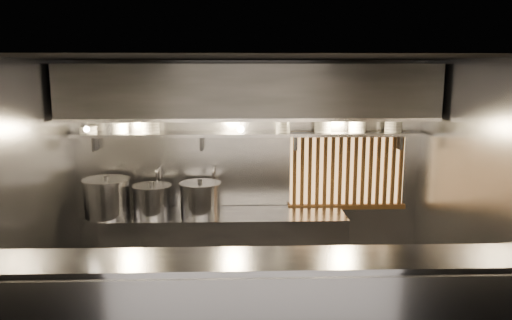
{
  "coord_description": "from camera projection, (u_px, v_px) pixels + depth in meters",
  "views": [
    {
      "loc": [
        -0.11,
        -4.92,
        2.7
      ],
      "look_at": [
        0.07,
        0.55,
        1.69
      ],
      "focal_mm": 35.0,
      "sensor_mm": 36.0,
      "label": 1
    }
  ],
  "objects": [
    {
      "name": "wall_back",
      "position": [
        249.0,
        169.0,
        6.55
      ],
      "size": [
        4.5,
        0.0,
        4.5
      ],
      "primitive_type": "plane",
      "rotation": [
        1.57,
        0.0,
        0.0
      ],
      "color": "gray",
      "rests_on": "floor"
    },
    {
      "name": "wall_right",
      "position": [
        469.0,
        196.0,
        5.15
      ],
      "size": [
        0.0,
        3.0,
        3.0
      ],
      "primitive_type": "plane",
      "rotation": [
        1.57,
        0.0,
        -1.57
      ],
      "color": "gray",
      "rests_on": "floor"
    },
    {
      "name": "stock_pot_right",
      "position": [
        200.0,
        198.0,
        6.25
      ],
      "size": [
        0.69,
        0.69,
        0.43
      ],
      "rotation": [
        0.0,
        0.0,
        0.43
      ],
      "color": "#95959A",
      "rests_on": "cooking_bench"
    },
    {
      "name": "heat_lamp",
      "position": [
        84.0,
        124.0,
        5.73
      ],
      "size": [
        0.25,
        0.35,
        0.2
      ],
      "color": "#95959A",
      "rests_on": "exhaust_hood"
    },
    {
      "name": "bowl_stack_6",
      "position": [
        393.0,
        125.0,
        6.32
      ],
      "size": [
        0.23,
        0.23,
        0.17
      ],
      "color": "silver",
      "rests_on": "bowl_shelf"
    },
    {
      "name": "cooking_bench",
      "position": [
        226.0,
        248.0,
        6.35
      ],
      "size": [
        3.0,
        0.7,
        0.9
      ],
      "primitive_type": "cube",
      "color": "#95959A",
      "rests_on": "floor"
    },
    {
      "name": "faucet_right",
      "position": [
        214.0,
        178.0,
        6.42
      ],
      "size": [
        0.04,
        0.3,
        0.5
      ],
      "color": "silver",
      "rests_on": "wall_back"
    },
    {
      "name": "bowl_stack_2",
      "position": [
        150.0,
        126.0,
        6.23
      ],
      "size": [
        0.24,
        0.24,
        0.17
      ],
      "color": "silver",
      "rests_on": "bowl_shelf"
    },
    {
      "name": "stock_pot_mid",
      "position": [
        152.0,
        200.0,
        6.2
      ],
      "size": [
        0.57,
        0.57,
        0.41
      ],
      "rotation": [
        0.0,
        0.0,
        0.2
      ],
      "color": "#95959A",
      "rests_on": "cooking_bench"
    },
    {
      "name": "bowl_stack_4",
      "position": [
        323.0,
        126.0,
        6.3
      ],
      "size": [
        0.23,
        0.23,
        0.17
      ],
      "color": "silver",
      "rests_on": "bowl_shelf"
    },
    {
      "name": "wood_screen",
      "position": [
        347.0,
        170.0,
        6.55
      ],
      "size": [
        1.56,
        0.09,
        1.04
      ],
      "color": "#EFB56B",
      "rests_on": "wall_back"
    },
    {
      "name": "bowl_shelf",
      "position": [
        249.0,
        134.0,
        6.28
      ],
      "size": [
        4.4,
        0.34,
        0.04
      ],
      "primitive_type": "cube",
      "color": "#95959A",
      "rests_on": "wall_back"
    },
    {
      "name": "bowl_stack_0",
      "position": [
        88.0,
        130.0,
        6.21
      ],
      "size": [
        0.23,
        0.23,
        0.09
      ],
      "color": "silver",
      "rests_on": "bowl_shelf"
    },
    {
      "name": "ceiling",
      "position": [
        251.0,
        58.0,
        4.82
      ],
      "size": [
        4.5,
        4.5,
        0.0
      ],
      "primitive_type": "plane",
      "rotation": [
        3.14,
        0.0,
        0.0
      ],
      "color": "black",
      "rests_on": "wall_back"
    },
    {
      "name": "pendant_bulb",
      "position": [
        241.0,
        129.0,
        6.15
      ],
      "size": [
        0.09,
        0.09,
        0.19
      ],
      "color": "#2D2D30",
      "rests_on": "exhaust_hood"
    },
    {
      "name": "bowl_stack_3",
      "position": [
        283.0,
        126.0,
        6.28
      ],
      "size": [
        0.2,
        0.2,
        0.17
      ],
      "color": "silver",
      "rests_on": "bowl_shelf"
    },
    {
      "name": "exhaust_hood",
      "position": [
        249.0,
        92.0,
        5.97
      ],
      "size": [
        4.4,
        0.81,
        0.65
      ],
      "color": "#2D2D30",
      "rests_on": "ceiling"
    },
    {
      "name": "faucet_left",
      "position": [
        159.0,
        178.0,
        6.4
      ],
      "size": [
        0.04,
        0.3,
        0.5
      ],
      "color": "silver",
      "rests_on": "wall_back"
    },
    {
      "name": "bowl_stack_5",
      "position": [
        357.0,
        126.0,
        6.31
      ],
      "size": [
        0.23,
        0.23,
        0.17
      ],
      "color": "silver",
      "rests_on": "bowl_shelf"
    },
    {
      "name": "bowl_stack_1",
      "position": [
        120.0,
        128.0,
        6.22
      ],
      "size": [
        0.22,
        0.22,
        0.13
      ],
      "color": "silver",
      "rests_on": "bowl_shelf"
    },
    {
      "name": "wall_left",
      "position": [
        27.0,
        200.0,
        5.0
      ],
      "size": [
        0.0,
        3.0,
        3.0
      ],
      "primitive_type": "plane",
      "rotation": [
        1.57,
        0.0,
        1.57
      ],
      "color": "gray",
      "rests_on": "floor"
    },
    {
      "name": "serving_counter",
      "position": [
        254.0,
        320.0,
        4.28
      ],
      "size": [
        4.5,
        0.56,
        1.13
      ],
      "color": "#95959A",
      "rests_on": "floor"
    },
    {
      "name": "stock_pot_left",
      "position": [
        107.0,
        197.0,
        6.13
      ],
      "size": [
        0.67,
        0.67,
        0.51
      ],
      "rotation": [
        0.0,
        0.0,
        0.18
      ],
      "color": "#95959A",
      "rests_on": "cooking_bench"
    }
  ]
}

